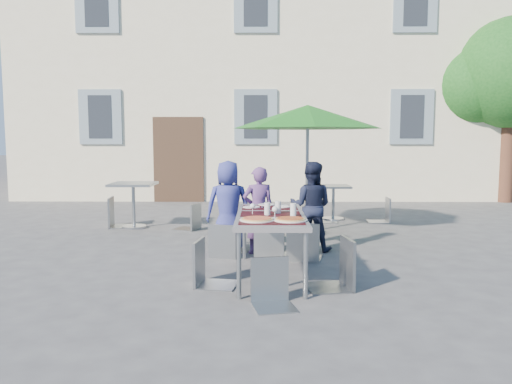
{
  "coord_description": "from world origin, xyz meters",
  "views": [
    {
      "loc": [
        0.12,
        -5.45,
        1.63
      ],
      "look_at": [
        0.06,
        1.28,
        0.92
      ],
      "focal_mm": 35.0,
      "sensor_mm": 36.0,
      "label": 1
    }
  ],
  "objects_px": {
    "dining_table": "(271,219)",
    "cafe_table_1": "(333,197)",
    "chair_0": "(224,220)",
    "chair_3": "(208,235)",
    "chair_5": "(272,254)",
    "chair_1": "(271,217)",
    "chair_2": "(304,218)",
    "bg_chair_r_0": "(191,201)",
    "child_0": "(228,206)",
    "cafe_table_0": "(133,195)",
    "pizza_near_right": "(290,219)",
    "bg_chair_l_0": "(117,194)",
    "child_1": "(258,210)",
    "bg_chair_r_1": "(383,195)",
    "bg_chair_l_1": "(323,196)",
    "patio_umbrella": "(308,118)",
    "chair_4": "(338,232)",
    "child_2": "(311,206)",
    "pizza_near_left": "(257,219)"
  },
  "relations": [
    {
      "from": "chair_1",
      "to": "chair_3",
      "type": "xyz_separation_m",
      "value": [
        -0.73,
        -1.35,
        0.01
      ]
    },
    {
      "from": "child_2",
      "to": "chair_3",
      "type": "xyz_separation_m",
      "value": [
        -1.33,
        -1.78,
        -0.08
      ]
    },
    {
      "from": "patio_umbrella",
      "to": "cafe_table_0",
      "type": "bearing_deg",
      "value": 172.83
    },
    {
      "from": "child_0",
      "to": "chair_1",
      "type": "xyz_separation_m",
      "value": [
        0.61,
        -0.41,
        -0.1
      ]
    },
    {
      "from": "chair_3",
      "to": "chair_4",
      "type": "relative_size",
      "value": 0.93
    },
    {
      "from": "chair_2",
      "to": "cafe_table_1",
      "type": "height_order",
      "value": "chair_2"
    },
    {
      "from": "pizza_near_left",
      "to": "bg_chair_r_0",
      "type": "xyz_separation_m",
      "value": [
        -1.22,
        3.57,
        -0.24
      ]
    },
    {
      "from": "chair_2",
      "to": "cafe_table_0",
      "type": "height_order",
      "value": "chair_2"
    },
    {
      "from": "child_0",
      "to": "chair_2",
      "type": "bearing_deg",
      "value": 146.62
    },
    {
      "from": "chair_0",
      "to": "chair_3",
      "type": "relative_size",
      "value": 0.92
    },
    {
      "from": "child_1",
      "to": "chair_2",
      "type": "xyz_separation_m",
      "value": [
        0.62,
        -0.43,
        -0.04
      ]
    },
    {
      "from": "chair_5",
      "to": "chair_1",
      "type": "bearing_deg",
      "value": 89.13
    },
    {
      "from": "pizza_near_left",
      "to": "cafe_table_0",
      "type": "distance_m",
      "value": 4.37
    },
    {
      "from": "chair_3",
      "to": "bg_chair_l_0",
      "type": "distance_m",
      "value": 4.26
    },
    {
      "from": "patio_umbrella",
      "to": "chair_5",
      "type": "bearing_deg",
      "value": -100.27
    },
    {
      "from": "chair_3",
      "to": "chair_4",
      "type": "bearing_deg",
      "value": -3.41
    },
    {
      "from": "bg_chair_l_1",
      "to": "bg_chair_r_0",
      "type": "bearing_deg",
      "value": -160.73
    },
    {
      "from": "dining_table",
      "to": "chair_2",
      "type": "relative_size",
      "value": 1.86
    },
    {
      "from": "dining_table",
      "to": "cafe_table_1",
      "type": "xyz_separation_m",
      "value": [
        1.36,
        4.21,
        -0.24
      ]
    },
    {
      "from": "chair_2",
      "to": "bg_chair_r_0",
      "type": "distance_m",
      "value": 2.94
    },
    {
      "from": "child_1",
      "to": "chair_4",
      "type": "bearing_deg",
      "value": 105.39
    },
    {
      "from": "chair_0",
      "to": "cafe_table_1",
      "type": "xyz_separation_m",
      "value": [
        1.98,
        3.25,
        -0.06
      ]
    },
    {
      "from": "cafe_table_0",
      "to": "pizza_near_right",
      "type": "bearing_deg",
      "value": -54.55
    },
    {
      "from": "chair_1",
      "to": "bg_chair_r_1",
      "type": "distance_m",
      "value": 3.74
    },
    {
      "from": "child_1",
      "to": "chair_3",
      "type": "xyz_separation_m",
      "value": [
        -0.56,
        -1.59,
        -0.05
      ]
    },
    {
      "from": "child_0",
      "to": "chair_3",
      "type": "xyz_separation_m",
      "value": [
        -0.12,
        -1.76,
        -0.09
      ]
    },
    {
      "from": "chair_2",
      "to": "bg_chair_l_1",
      "type": "bearing_deg",
      "value": 78.47
    },
    {
      "from": "chair_0",
      "to": "cafe_table_1",
      "type": "bearing_deg",
      "value": 58.68
    },
    {
      "from": "chair_2",
      "to": "bg_chair_l_1",
      "type": "relative_size",
      "value": 1.12
    },
    {
      "from": "chair_1",
      "to": "patio_umbrella",
      "type": "xyz_separation_m",
      "value": [
        0.67,
        1.86,
        1.44
      ]
    },
    {
      "from": "pizza_near_left",
      "to": "bg_chair_r_0",
      "type": "height_order",
      "value": "bg_chair_r_0"
    },
    {
      "from": "pizza_near_left",
      "to": "cafe_table_1",
      "type": "xyz_separation_m",
      "value": [
        1.52,
        4.71,
        -0.31
      ]
    },
    {
      "from": "child_0",
      "to": "chair_3",
      "type": "relative_size",
      "value": 1.36
    },
    {
      "from": "child_0",
      "to": "bg_chair_r_1",
      "type": "height_order",
      "value": "child_0"
    },
    {
      "from": "chair_3",
      "to": "bg_chair_l_1",
      "type": "relative_size",
      "value": 1.09
    },
    {
      "from": "child_2",
      "to": "patio_umbrella",
      "type": "distance_m",
      "value": 1.96
    },
    {
      "from": "pizza_near_left",
      "to": "bg_chair_l_1",
      "type": "height_order",
      "value": "bg_chair_l_1"
    },
    {
      "from": "dining_table",
      "to": "child_1",
      "type": "bearing_deg",
      "value": 96.93
    },
    {
      "from": "child_0",
      "to": "bg_chair_r_0",
      "type": "bearing_deg",
      "value": -69.22
    },
    {
      "from": "bg_chair_l_0",
      "to": "cafe_table_1",
      "type": "bearing_deg",
      "value": 11.95
    },
    {
      "from": "chair_1",
      "to": "cafe_table_0",
      "type": "height_order",
      "value": "chair_1"
    },
    {
      "from": "chair_1",
      "to": "bg_chair_l_0",
      "type": "relative_size",
      "value": 0.9
    },
    {
      "from": "bg_chair_l_0",
      "to": "pizza_near_right",
      "type": "bearing_deg",
      "value": -52.02
    },
    {
      "from": "child_1",
      "to": "bg_chair_r_1",
      "type": "bearing_deg",
      "value": -144.25
    },
    {
      "from": "chair_0",
      "to": "chair_5",
      "type": "relative_size",
      "value": 1.02
    },
    {
      "from": "pizza_near_right",
      "to": "bg_chair_l_0",
      "type": "distance_m",
      "value": 4.86
    },
    {
      "from": "chair_2",
      "to": "patio_umbrella",
      "type": "bearing_deg",
      "value": 83.75
    },
    {
      "from": "chair_5",
      "to": "chair_2",
      "type": "bearing_deg",
      "value": 75.32
    },
    {
      "from": "bg_chair_l_0",
      "to": "bg_chair_l_1",
      "type": "distance_m",
      "value": 3.95
    },
    {
      "from": "pizza_near_right",
      "to": "child_2",
      "type": "xyz_separation_m",
      "value": [
        0.42,
        1.9,
        -0.12
      ]
    }
  ]
}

